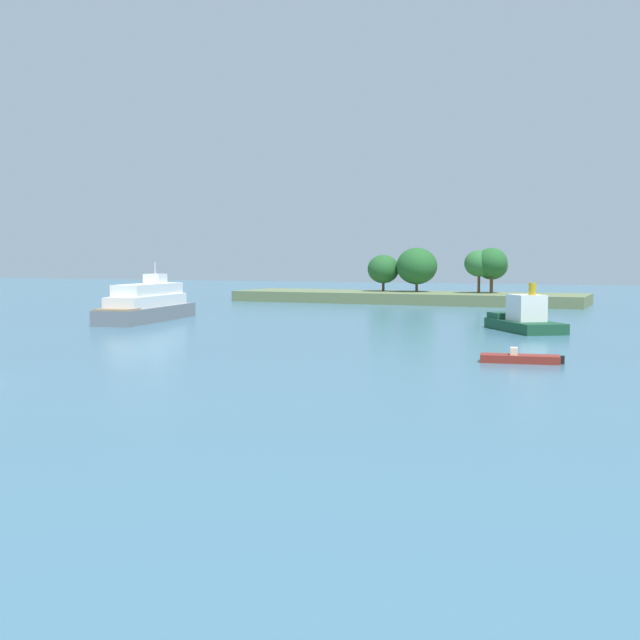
% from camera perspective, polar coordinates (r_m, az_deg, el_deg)
% --- Properties ---
extents(treeline_island, '(57.28, 14.18, 9.02)m').
position_cam_1_polar(treeline_island, '(131.81, 6.95, 2.37)').
color(treeline_island, '#66754C').
rests_on(treeline_island, ground).
extents(small_motorboat, '(5.69, 2.55, 1.04)m').
position_cam_1_polar(small_motorboat, '(56.82, 14.05, -2.67)').
color(small_motorboat, maroon).
rests_on(small_motorboat, ground).
extents(tugboat, '(9.28, 10.63, 4.83)m').
position_cam_1_polar(tugboat, '(81.97, 14.31, 0.09)').
color(tugboat, '#19472D').
rests_on(tugboat, ground).
extents(white_riverboat, '(7.46, 18.34, 6.79)m').
position_cam_1_polar(white_riverboat, '(94.42, -12.19, 1.07)').
color(white_riverboat, slate).
rests_on(white_riverboat, ground).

